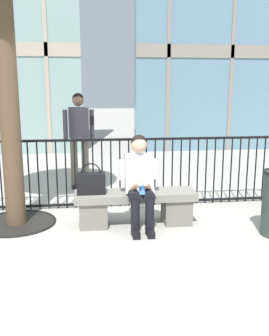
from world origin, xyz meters
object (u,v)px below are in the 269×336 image
object	(u,v)px
stone_bench	(135,205)
seated_person_with_phone	(140,179)
bystander_at_railing	(79,133)
handbag_on_bench	(91,183)

from	to	relation	value
stone_bench	seated_person_with_phone	world-z (taller)	seated_person_with_phone
seated_person_with_phone	bystander_at_railing	xyz separation A→B (m)	(-0.81, 2.17, 0.35)
seated_person_with_phone	bystander_at_railing	distance (m)	2.34
stone_bench	seated_person_with_phone	size ratio (longest dim) A/B	1.32
seated_person_with_phone	bystander_at_railing	size ratio (longest dim) A/B	0.71
seated_person_with_phone	handbag_on_bench	xyz separation A→B (m)	(-0.62, 0.12, -0.06)
seated_person_with_phone	bystander_at_railing	world-z (taller)	bystander_at_railing
stone_bench	handbag_on_bench	bearing A→B (deg)	-179.01
stone_bench	handbag_on_bench	xyz separation A→B (m)	(-0.58, -0.01, 0.32)
stone_bench	bystander_at_railing	size ratio (longest dim) A/B	0.94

